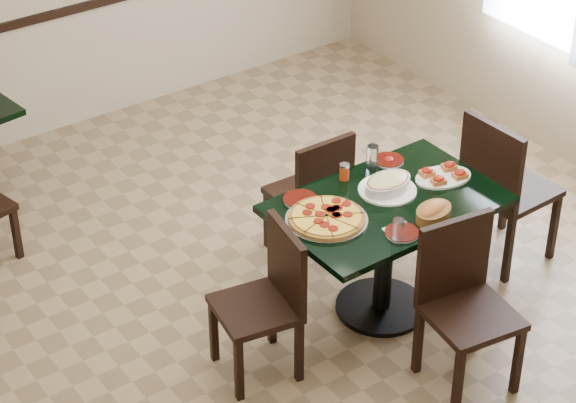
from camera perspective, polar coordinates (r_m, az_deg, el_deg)
floor at (r=6.59m, az=0.62°, el=-5.38°), size 5.50×5.50×0.00m
main_table at (r=6.26m, az=4.98°, el=-1.39°), size 1.25×0.81×0.75m
chair_far at (r=6.72m, az=1.36°, el=0.56°), size 0.41×0.41×0.87m
chair_near at (r=5.90m, az=8.88°, el=-4.72°), size 0.49×0.49×0.93m
chair_right at (r=6.77m, az=10.81°, el=0.94°), size 0.48×0.48×0.99m
chair_left at (r=5.89m, az=-0.97°, el=-4.74°), size 0.47×0.47×0.87m
pepperoni_pizza at (r=5.97m, az=1.97°, el=-0.84°), size 0.44×0.44×0.04m
lasagna_casserole at (r=6.22m, az=5.08°, el=0.90°), size 0.33×0.33×0.09m
bread_basket at (r=6.02m, az=7.41°, el=-0.53°), size 0.27×0.22×0.10m
bruschetta_platter at (r=6.38m, az=7.90°, el=1.35°), size 0.38×0.29×0.05m
side_plate_near at (r=5.90m, az=5.81°, el=-1.59°), size 0.18×0.18×0.02m
side_plate_far_r at (r=6.51m, az=5.13°, el=2.11°), size 0.18×0.18×0.03m
side_plate_far_l at (r=6.13m, az=0.64°, el=0.11°), size 0.19×0.19×0.02m
napkin_setting at (r=5.92m, az=5.77°, el=-1.55°), size 0.17×0.17×0.01m
water_glass_a at (r=6.40m, az=4.30°, el=2.26°), size 0.07×0.07×0.15m
water_glass_b at (r=5.81m, az=5.61°, el=-1.48°), size 0.06×0.06×0.13m
pepper_shaker at (r=6.31m, az=2.88°, el=1.53°), size 0.06×0.06×0.10m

